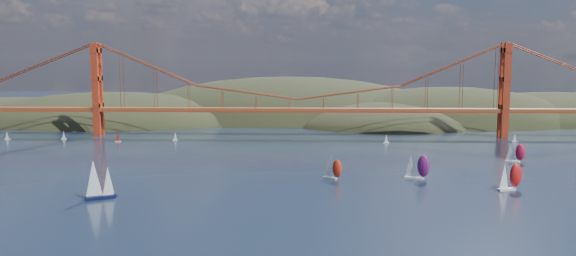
# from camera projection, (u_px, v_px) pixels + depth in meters

# --- Properties ---
(ground) EXTENTS (1200.00, 1200.00, 0.00)m
(ground) POSITION_uv_depth(u_px,v_px,m) (287.00, 227.00, 155.24)
(ground) COLOR black
(ground) RESTS_ON ground
(headlands) EXTENTS (725.00, 225.00, 96.00)m
(headlands) POSITION_uv_depth(u_px,v_px,m) (359.00, 134.00, 431.14)
(headlands) COLOR black
(headlands) RESTS_ON ground
(bridge) EXTENTS (552.00, 12.00, 55.00)m
(bridge) POSITION_uv_depth(u_px,v_px,m) (295.00, 82.00, 329.68)
(bridge) COLOR brown
(bridge) RESTS_ON ground
(sloop_navy) EXTENTS (10.11, 7.99, 14.73)m
(sloop_navy) POSITION_uv_depth(u_px,v_px,m) (98.00, 180.00, 185.16)
(sloop_navy) COLOR #0C1133
(sloop_navy) RESTS_ON ground
(racer_0) EXTENTS (7.85, 6.08, 8.90)m
(racer_0) POSITION_uv_depth(u_px,v_px,m) (332.00, 168.00, 216.04)
(racer_0) COLOR white
(racer_0) RESTS_ON ground
(racer_1) EXTENTS (9.66, 6.25, 10.80)m
(racer_1) POSITION_uv_depth(u_px,v_px,m) (510.00, 176.00, 197.70)
(racer_1) COLOR silver
(racer_1) RESTS_ON ground
(racer_3) EXTENTS (8.48, 5.25, 9.48)m
(racer_3) POSITION_uv_depth(u_px,v_px,m) (515.00, 152.00, 250.16)
(racer_3) COLOR white
(racer_3) RESTS_ON ground
(racer_rwb) EXTENTS (9.70, 6.11, 10.85)m
(racer_rwb) POSITION_uv_depth(u_px,v_px,m) (417.00, 166.00, 215.75)
(racer_rwb) COLOR silver
(racer_rwb) RESTS_ON ground
(distant_boat_0) EXTENTS (3.00, 2.00, 4.70)m
(distant_boat_0) POSITION_uv_depth(u_px,v_px,m) (7.00, 135.00, 319.70)
(distant_boat_0) COLOR silver
(distant_boat_0) RESTS_ON ground
(distant_boat_1) EXTENTS (3.00, 2.00, 4.70)m
(distant_boat_1) POSITION_uv_depth(u_px,v_px,m) (64.00, 135.00, 320.29)
(distant_boat_1) COLOR silver
(distant_boat_1) RESTS_ON ground
(distant_boat_2) EXTENTS (3.00, 2.00, 4.70)m
(distant_boat_2) POSITION_uv_depth(u_px,v_px,m) (118.00, 138.00, 310.66)
(distant_boat_2) COLOR silver
(distant_boat_2) RESTS_ON ground
(distant_boat_3) EXTENTS (3.00, 2.00, 4.70)m
(distant_boat_3) POSITION_uv_depth(u_px,v_px,m) (175.00, 136.00, 315.33)
(distant_boat_3) COLOR silver
(distant_boat_3) RESTS_ON ground
(distant_boat_4) EXTENTS (3.00, 2.00, 4.70)m
(distant_boat_4) POSITION_uv_depth(u_px,v_px,m) (515.00, 138.00, 310.06)
(distant_boat_4) COLOR silver
(distant_boat_4) RESTS_ON ground
(distant_boat_8) EXTENTS (3.00, 2.00, 4.70)m
(distant_boat_8) POSITION_uv_depth(u_px,v_px,m) (386.00, 139.00, 305.90)
(distant_boat_8) COLOR silver
(distant_boat_8) RESTS_ON ground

